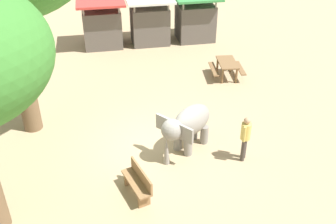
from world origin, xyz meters
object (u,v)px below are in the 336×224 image
object	(u,v)px
market_stall_white	(150,23)
person_handler	(245,135)
picnic_table_near	(227,66)
wooden_bench	(138,182)
market_stall_red	(102,26)
market_stall_green	(195,20)
elephant	(187,125)

from	to	relation	value
market_stall_white	person_handler	bearing A→B (deg)	-82.93
person_handler	picnic_table_near	size ratio (longest dim) A/B	0.98
wooden_bench	market_stall_white	size ratio (longest dim) A/B	0.58
picnic_table_near	market_stall_white	xyz separation A→B (m)	(-2.80, 5.11, 0.55)
wooden_bench	market_stall_red	size ratio (longest dim) A/B	0.58
market_stall_red	market_stall_green	world-z (taller)	same
market_stall_green	elephant	bearing A→B (deg)	-106.04
person_handler	elephant	bearing A→B (deg)	6.62
wooden_bench	market_stall_red	world-z (taller)	market_stall_red
market_stall_red	market_stall_green	distance (m)	5.20
elephant	wooden_bench	world-z (taller)	elephant
person_handler	market_stall_green	xyz separation A→B (m)	(1.22, 11.08, 0.19)
elephant	wooden_bench	bearing A→B (deg)	6.85
picnic_table_near	market_stall_white	size ratio (longest dim) A/B	0.66
wooden_bench	picnic_table_near	world-z (taller)	wooden_bench
elephant	market_stall_white	world-z (taller)	market_stall_white
elephant	market_stall_white	xyz separation A→B (m)	(0.32, 10.17, 0.14)
wooden_bench	picnic_table_near	bearing A→B (deg)	-52.27
market_stall_red	picnic_table_near	bearing A→B (deg)	-43.42
picnic_table_near	market_stall_green	xyz separation A→B (m)	(-0.20, 5.11, 0.55)
market_stall_red	person_handler	bearing A→B (deg)	-70.27
picnic_table_near	wooden_bench	bearing A→B (deg)	150.51
market_stall_red	elephant	bearing A→B (deg)	-77.39
person_handler	market_stall_white	world-z (taller)	market_stall_white
elephant	wooden_bench	xyz separation A→B (m)	(-1.92, -1.89, -0.52)
picnic_table_near	market_stall_white	distance (m)	5.86
elephant	person_handler	size ratio (longest dim) A/B	1.32
wooden_bench	elephant	bearing A→B (deg)	-61.75
person_handler	market_stall_white	bearing A→B (deg)	-48.08
person_handler	market_stall_red	size ratio (longest dim) A/B	0.64
wooden_bench	market_stall_red	bearing A→B (deg)	-14.57
elephant	market_stall_green	bearing A→B (deg)	-143.72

